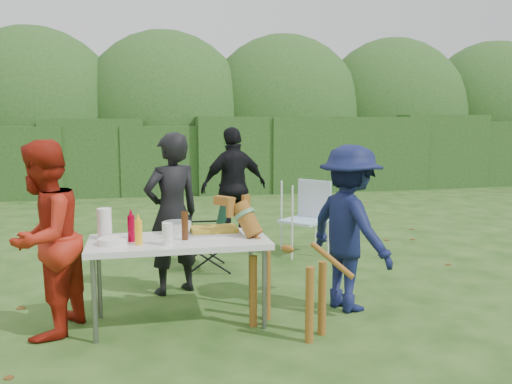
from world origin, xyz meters
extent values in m
plane|color=#1E4211|center=(0.00, 0.00, 0.00)|extent=(80.00, 80.00, 0.00)
cube|color=#23471C|center=(0.00, 8.00, 0.85)|extent=(22.00, 1.40, 1.70)
ellipsoid|color=#3D6628|center=(0.00, 9.60, 1.60)|extent=(20.00, 2.60, 3.20)
cube|color=silver|center=(-0.40, -0.27, 0.71)|extent=(1.50, 0.70, 0.05)
cylinder|color=slate|center=(-1.08, -0.55, 0.34)|extent=(0.04, 0.04, 0.69)
cylinder|color=slate|center=(0.28, -0.55, 0.34)|extent=(0.04, 0.04, 0.69)
cylinder|color=slate|center=(-1.08, 0.01, 0.34)|extent=(0.04, 0.04, 0.69)
cylinder|color=slate|center=(0.28, 0.01, 0.34)|extent=(0.04, 0.04, 0.69)
imported|color=black|center=(-0.40, 0.58, 0.81)|extent=(0.69, 0.59, 1.62)
imported|color=#A21F10|center=(-1.47, -0.28, 0.79)|extent=(0.83, 0.93, 1.59)
imported|color=black|center=(0.55, 2.45, 0.82)|extent=(1.03, 0.64, 1.63)
imported|color=#10163E|center=(1.16, -0.23, 0.76)|extent=(0.86, 1.11, 1.52)
cube|color=#B7B7BA|center=(-0.07, -0.10, 0.75)|extent=(0.45, 0.30, 0.02)
cube|color=#AC9026|center=(-0.07, -0.10, 0.78)|extent=(0.40, 0.26, 0.04)
cylinder|color=#FDAF1D|center=(-0.73, -0.41, 0.84)|extent=(0.06, 0.06, 0.20)
cylinder|color=maroon|center=(-0.79, -0.28, 0.85)|extent=(0.06, 0.06, 0.22)
cylinder|color=#47230F|center=(-0.35, -0.30, 0.86)|extent=(0.06, 0.06, 0.24)
cylinder|color=white|center=(-1.01, -0.13, 0.87)|extent=(0.12, 0.12, 0.26)
cylinder|color=white|center=(-0.50, -0.47, 0.83)|extent=(0.08, 0.08, 0.18)
cylinder|color=silver|center=(-0.40, -0.02, 0.79)|extent=(0.26, 0.26, 0.10)
cylinder|color=white|center=(-0.93, -0.34, 0.77)|extent=(0.24, 0.24, 0.05)
camera|label=1|loc=(-0.71, -4.78, 1.76)|focal=38.00mm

